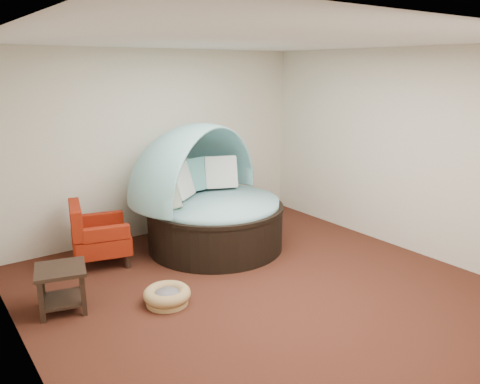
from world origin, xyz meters
TOP-DOWN VIEW (x-y plane):
  - floor at (0.00, 0.00)m, footprint 5.00×5.00m
  - wall_back at (0.00, 2.50)m, footprint 5.00×0.00m
  - wall_left at (-2.50, 0.00)m, footprint 0.00×5.00m
  - wall_right at (2.50, 0.00)m, footprint 0.00×5.00m
  - ceiling at (0.00, 0.00)m, footprint 5.00×5.00m
  - canopy_daybed at (0.28, 1.51)m, footprint 2.58×2.55m
  - pet_basket at (-1.04, 0.30)m, footprint 0.66×0.66m
  - red_armchair at (-1.27, 1.82)m, footprint 0.88×0.88m
  - side_table at (-2.00, 0.83)m, footprint 0.62×0.62m

SIDE VIEW (x-z plane):
  - floor at x=0.00m, z-range 0.00..0.00m
  - pet_basket at x=-1.04m, z-range 0.00..0.19m
  - side_table at x=-2.00m, z-range 0.07..0.56m
  - red_armchair at x=-1.27m, z-range -0.03..0.82m
  - canopy_daybed at x=0.28m, z-range -0.07..1.72m
  - wall_back at x=0.00m, z-range -1.10..3.90m
  - wall_left at x=-2.50m, z-range -1.10..3.90m
  - wall_right at x=2.50m, z-range -1.10..3.90m
  - ceiling at x=0.00m, z-range 2.80..2.80m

